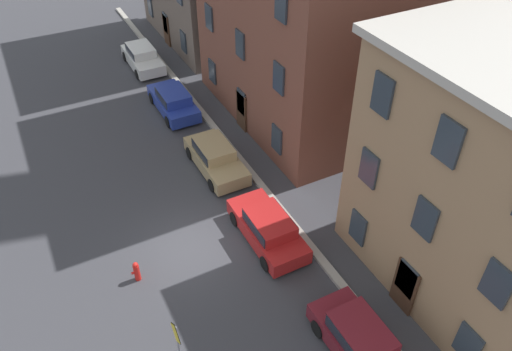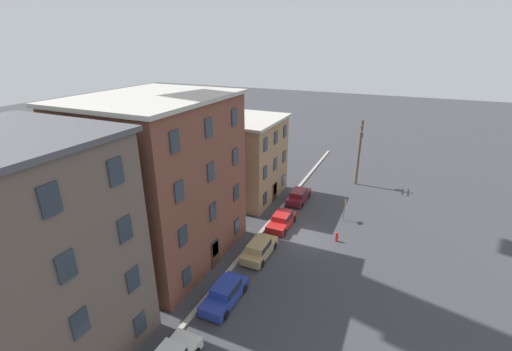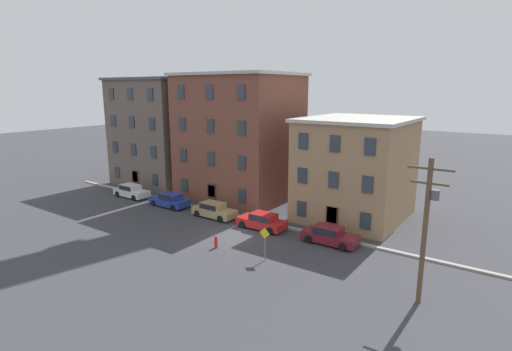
{
  "view_description": "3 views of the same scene",
  "coord_description": "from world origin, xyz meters",
  "px_view_note": "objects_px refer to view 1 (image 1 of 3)",
  "views": [
    {
      "loc": [
        14.11,
        -4.22,
        15.91
      ],
      "look_at": [
        0.94,
        2.61,
        3.7
      ],
      "focal_mm": 35.0,
      "sensor_mm": 36.0,
      "label": 1
    },
    {
      "loc": [
        -27.68,
        -6.92,
        17.49
      ],
      "look_at": [
        -1.89,
        4.64,
        6.36
      ],
      "focal_mm": 24.0,
      "sensor_mm": 36.0,
      "label": 2
    },
    {
      "loc": [
        19.78,
        -24.52,
        12.12
      ],
      "look_at": [
        -0.16,
        3.94,
        4.5
      ],
      "focal_mm": 28.0,
      "sensor_mm": 36.0,
      "label": 3
    }
  ],
  "objects_px": {
    "car_red": "(268,228)",
    "car_maroon": "(362,343)",
    "car_tan": "(215,156)",
    "car_white": "(142,56)",
    "caution_sign": "(177,340)",
    "car_blue": "(173,101)",
    "fire_hydrant": "(137,271)"
  },
  "relations": [
    {
      "from": "car_tan",
      "to": "car_red",
      "type": "distance_m",
      "value": 5.62
    },
    {
      "from": "car_white",
      "to": "car_red",
      "type": "bearing_deg",
      "value": -0.51
    },
    {
      "from": "car_red",
      "to": "caution_sign",
      "type": "bearing_deg",
      "value": -54.36
    },
    {
      "from": "car_blue",
      "to": "car_maroon",
      "type": "distance_m",
      "value": 18.0
    },
    {
      "from": "fire_hydrant",
      "to": "car_tan",
      "type": "bearing_deg",
      "value": 132.06
    },
    {
      "from": "car_white",
      "to": "car_blue",
      "type": "height_order",
      "value": "same"
    },
    {
      "from": "car_white",
      "to": "fire_hydrant",
      "type": "relative_size",
      "value": 4.58
    },
    {
      "from": "car_red",
      "to": "caution_sign",
      "type": "xyz_separation_m",
      "value": [
        3.91,
        -5.45,
        0.96
      ]
    },
    {
      "from": "caution_sign",
      "to": "car_tan",
      "type": "bearing_deg",
      "value": 150.1
    },
    {
      "from": "car_white",
      "to": "car_maroon",
      "type": "bearing_deg",
      "value": 0.17
    },
    {
      "from": "fire_hydrant",
      "to": "car_red",
      "type": "bearing_deg",
      "value": 84.85
    },
    {
      "from": "car_tan",
      "to": "car_maroon",
      "type": "distance_m",
      "value": 11.91
    },
    {
      "from": "car_white",
      "to": "car_red",
      "type": "distance_m",
      "value": 18.12
    },
    {
      "from": "car_blue",
      "to": "caution_sign",
      "type": "distance_m",
      "value": 16.57
    },
    {
      "from": "car_maroon",
      "to": "car_white",
      "type": "bearing_deg",
      "value": -179.83
    },
    {
      "from": "car_white",
      "to": "caution_sign",
      "type": "height_order",
      "value": "caution_sign"
    },
    {
      "from": "car_blue",
      "to": "car_red",
      "type": "distance_m",
      "value": 11.7
    },
    {
      "from": "car_tan",
      "to": "caution_sign",
      "type": "relative_size",
      "value": 1.72
    },
    {
      "from": "car_blue",
      "to": "caution_sign",
      "type": "bearing_deg",
      "value": -19.35
    },
    {
      "from": "car_white",
      "to": "car_blue",
      "type": "xyz_separation_m",
      "value": [
        6.41,
        -0.13,
        0.0
      ]
    },
    {
      "from": "car_blue",
      "to": "car_tan",
      "type": "height_order",
      "value": "same"
    },
    {
      "from": "car_maroon",
      "to": "fire_hydrant",
      "type": "height_order",
      "value": "car_maroon"
    },
    {
      "from": "car_blue",
      "to": "fire_hydrant",
      "type": "bearing_deg",
      "value": -26.86
    },
    {
      "from": "car_red",
      "to": "caution_sign",
      "type": "distance_m",
      "value": 6.77
    },
    {
      "from": "caution_sign",
      "to": "car_blue",
      "type": "bearing_deg",
      "value": 160.65
    },
    {
      "from": "car_maroon",
      "to": "car_blue",
      "type": "bearing_deg",
      "value": -179.36
    },
    {
      "from": "car_white",
      "to": "car_red",
      "type": "xyz_separation_m",
      "value": [
        18.12,
        -0.16,
        0.0
      ]
    },
    {
      "from": "car_white",
      "to": "car_red",
      "type": "relative_size",
      "value": 1.0
    },
    {
      "from": "car_tan",
      "to": "car_red",
      "type": "bearing_deg",
      "value": -0.28
    },
    {
      "from": "caution_sign",
      "to": "car_white",
      "type": "bearing_deg",
      "value": 165.71
    },
    {
      "from": "car_blue",
      "to": "car_white",
      "type": "bearing_deg",
      "value": 178.86
    },
    {
      "from": "car_red",
      "to": "car_maroon",
      "type": "height_order",
      "value": "same"
    }
  ]
}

